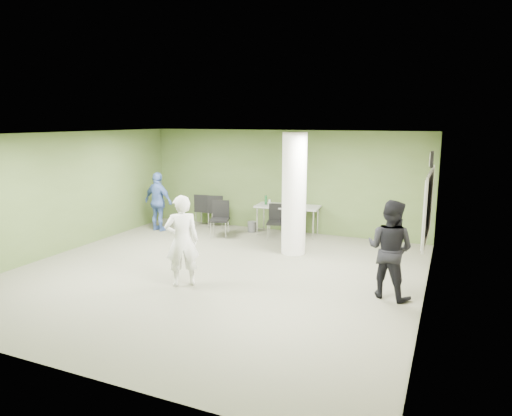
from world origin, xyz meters
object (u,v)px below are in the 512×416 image
at_px(man_black, 390,249).
at_px(man_blue, 158,202).
at_px(folding_table, 287,207).
at_px(woman_white, 182,241).
at_px(chair_back_left, 203,208).

relative_size(man_black, man_blue, 1.05).
height_order(folding_table, man_blue, man_blue).
height_order(woman_white, man_blue, woman_white).
height_order(chair_back_left, woman_white, woman_white).
relative_size(woman_white, man_blue, 1.05).
height_order(man_black, man_blue, man_black).
xyz_separation_m(folding_table, woman_white, (-0.51, -4.39, 0.11)).
bearing_deg(man_black, man_blue, -3.50).
relative_size(folding_table, man_black, 1.01).
xyz_separation_m(chair_back_left, man_black, (5.70, -3.46, 0.31)).
height_order(woman_white, man_black, man_black).
xyz_separation_m(woman_white, man_black, (3.62, 0.95, 0.00)).
height_order(folding_table, chair_back_left, folding_table).
bearing_deg(woman_white, man_blue, -86.78).
xyz_separation_m(chair_back_left, man_blue, (-0.88, -0.97, 0.27)).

